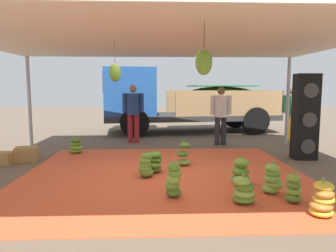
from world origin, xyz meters
The scene contains 20 objects.
ground_plane centered at (0.00, 3.00, 0.00)m, with size 40.00×40.00×0.00m, color brown.
tarp_orange centered at (0.00, 0.00, 0.01)m, with size 5.43×5.17×0.01m, color #D1512D.
tent_canopy centered at (0.00, -0.09, 2.57)m, with size 8.00×7.00×2.65m.
banana_bunch_0 centered at (0.45, 0.70, 0.24)m, with size 0.40×0.40×0.56m.
banana_bunch_1 centered at (0.11, -1.27, 0.26)m, with size 0.34×0.34×0.59m.
banana_bunch_2 centered at (1.99, -2.11, 0.23)m, with size 0.42×0.42×0.53m.
banana_bunch_3 centered at (-2.22, 2.11, 0.19)m, with size 0.42×0.43×0.46m.
banana_bunch_4 centered at (1.11, -1.57, 0.19)m, with size 0.44×0.44×0.44m.
banana_bunch_5 centered at (1.32, -0.68, 0.22)m, with size 0.44×0.44×0.49m.
banana_bunch_7 centered at (1.85, -1.58, 0.21)m, with size 0.27×0.28×0.48m.
banana_bunch_8 centered at (-0.19, 0.16, 0.21)m, with size 0.47×0.47×0.47m.
banana_bunch_9 centered at (-0.35, -0.17, 0.23)m, with size 0.36×0.36×0.50m.
banana_bunch_10 centered at (1.68, -1.19, 0.24)m, with size 0.39×0.37×0.53m.
cargo_truck_main centered at (0.92, 6.00, 1.20)m, with size 6.64×2.94×2.40m.
worker_0 centered at (1.77, 3.21, 1.00)m, with size 0.63×0.38×1.71m.
worker_1 centered at (4.20, 3.91, 1.00)m, with size 0.62×0.38×1.71m.
worker_2 centered at (-0.84, 3.69, 1.04)m, with size 0.65×0.40×1.78m.
speaker_stack centered at (3.36, 1.27, 1.00)m, with size 0.55×0.47×2.01m.
crate_0 centered at (-3.60, 1.05, 0.13)m, with size 0.55×0.37×0.26m, color olive.
crate_1 centered at (-3.14, 1.29, 0.16)m, with size 0.48×0.39×0.33m, color olive.
Camera 1 is at (-0.17, -5.93, 1.66)m, focal length 33.53 mm.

